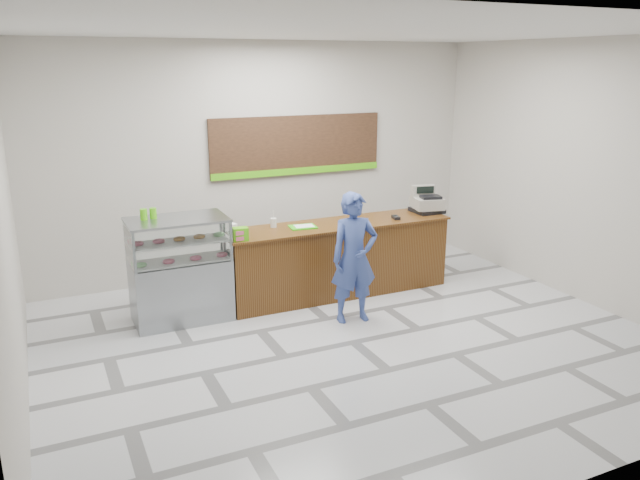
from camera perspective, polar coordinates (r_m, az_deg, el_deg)
name	(u,v)px	position (r m, az deg, el deg)	size (l,w,h in m)	color
floor	(354,342)	(7.46, 3.13, -9.32)	(7.00, 7.00, 0.00)	silver
back_wall	(263,160)	(9.60, -5.20, 7.31)	(7.00, 7.00, 0.00)	#BCB6AD
ceiling	(359,30)	(6.76, 3.60, 18.63)	(7.00, 7.00, 0.00)	silver
sales_counter	(338,259)	(8.79, 1.61, -1.70)	(3.26, 0.76, 1.03)	#593717
display_case	(180,269)	(8.04, -12.70, -2.61)	(1.22, 0.72, 1.33)	gray
menu_board	(298,146)	(9.74, -2.07, 8.57)	(2.80, 0.06, 0.90)	black
cash_register	(427,203)	(9.40, 9.74, 3.40)	(0.50, 0.51, 0.39)	black
card_terminal	(396,217)	(8.95, 6.95, 2.06)	(0.08, 0.17, 0.04)	black
serving_tray	(303,227)	(8.42, -1.57, 1.22)	(0.38, 0.30, 0.02)	#35D711
napkin_box	(230,228)	(8.23, -8.21, 1.07)	(0.14, 0.14, 0.12)	white
straw_cup	(273,223)	(8.44, -4.28, 1.59)	(0.08, 0.08, 0.13)	silver
promo_box	(240,234)	(7.85, -7.29, 0.54)	(0.19, 0.13, 0.17)	#4FBC0F
donut_decal	(366,224)	(8.61, 4.23, 1.45)	(0.15, 0.15, 0.00)	#D05373
green_cup_left	(144,214)	(7.88, -15.83, 2.26)	(0.09, 0.09, 0.14)	#4FBC0F
green_cup_right	(153,213)	(7.93, -15.01, 2.39)	(0.08, 0.08, 0.13)	#4FBC0F
customer	(354,258)	(7.79, 3.15, -1.64)	(0.61, 0.40, 1.66)	#35488F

